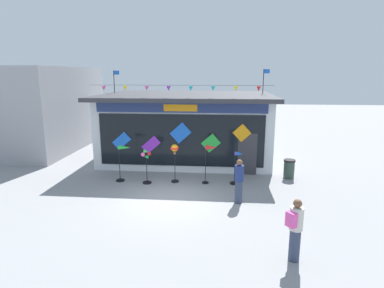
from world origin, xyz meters
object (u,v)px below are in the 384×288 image
(wind_spinner_center_left, at_px, (175,153))
(wind_spinner_far_left, at_px, (123,156))
(wind_spinner_center_right, at_px, (210,154))
(wind_spinner_right, at_px, (237,165))
(trash_bin, at_px, (289,169))
(wind_spinner_left, at_px, (146,163))
(person_mid_plaza, at_px, (295,229))
(kite_shop_building, at_px, (187,126))
(person_near_camera, at_px, (239,181))

(wind_spinner_center_left, bearing_deg, wind_spinner_far_left, -177.59)
(wind_spinner_center_right, distance_m, wind_spinner_right, 1.28)
(trash_bin, bearing_deg, wind_spinner_left, -168.32)
(wind_spinner_far_left, height_order, wind_spinner_left, wind_spinner_far_left)
(wind_spinner_center_right, height_order, person_mid_plaza, wind_spinner_center_right)
(person_mid_plaza, bearing_deg, kite_shop_building, -17.88)
(wind_spinner_center_left, height_order, trash_bin, wind_spinner_center_left)
(wind_spinner_right, bearing_deg, wind_spinner_left, -175.90)
(kite_shop_building, bearing_deg, person_mid_plaza, -69.48)
(wind_spinner_right, xyz_separation_m, person_mid_plaza, (1.19, -5.78, 0.04))
(wind_spinner_far_left, bearing_deg, wind_spinner_left, -11.01)
(wind_spinner_right, distance_m, person_near_camera, 2.10)
(kite_shop_building, height_order, wind_spinner_center_left, kite_shop_building)
(person_mid_plaza, distance_m, trash_bin, 6.94)
(person_mid_plaza, bearing_deg, person_near_camera, -20.07)
(wind_spinner_left, distance_m, trash_bin, 6.53)
(wind_spinner_center_right, bearing_deg, wind_spinner_left, -174.83)
(kite_shop_building, xyz_separation_m, wind_spinner_right, (2.62, -4.41, -0.99))
(person_near_camera, distance_m, person_mid_plaza, 3.87)
(wind_spinner_far_left, xyz_separation_m, wind_spinner_center_left, (2.30, 0.10, 0.17))
(wind_spinner_far_left, height_order, person_near_camera, person_near_camera)
(wind_spinner_far_left, distance_m, person_mid_plaza, 8.44)
(wind_spinner_left, height_order, wind_spinner_right, wind_spinner_left)
(wind_spinner_center_left, bearing_deg, person_near_camera, -38.34)
(wind_spinner_left, height_order, wind_spinner_center_left, wind_spinner_center_left)
(wind_spinner_right, bearing_deg, wind_spinner_center_left, 179.43)
(wind_spinner_center_right, relative_size, trash_bin, 1.99)
(kite_shop_building, height_order, wind_spinner_center_right, kite_shop_building)
(wind_spinner_right, bearing_deg, person_mid_plaza, -78.37)
(kite_shop_building, relative_size, trash_bin, 10.46)
(kite_shop_building, distance_m, wind_spinner_center_right, 4.70)
(wind_spinner_center_right, distance_m, person_near_camera, 2.42)
(wind_spinner_left, bearing_deg, wind_spinner_center_left, 14.34)
(wind_spinner_right, bearing_deg, wind_spinner_far_left, -179.21)
(kite_shop_building, height_order, trash_bin, kite_shop_building)
(wind_spinner_center_left, xyz_separation_m, person_near_camera, (2.69, -2.13, -0.47))
(kite_shop_building, relative_size, wind_spinner_right, 6.30)
(kite_shop_building, distance_m, wind_spinner_far_left, 5.12)
(kite_shop_building, height_order, wind_spinner_right, kite_shop_building)
(wind_spinner_far_left, relative_size, person_near_camera, 0.99)
(wind_spinner_center_left, xyz_separation_m, person_mid_plaza, (3.91, -5.81, -0.43))
(wind_spinner_left, relative_size, wind_spinner_center_right, 0.88)
(kite_shop_building, height_order, person_mid_plaza, kite_shop_building)
(person_near_camera, height_order, person_mid_plaza, same)
(wind_spinner_far_left, distance_m, wind_spinner_center_left, 2.30)
(wind_spinner_right, xyz_separation_m, trash_bin, (2.45, 1.04, -0.40))
(wind_spinner_far_left, xyz_separation_m, wind_spinner_right, (5.02, 0.07, -0.30))
(wind_spinner_center_left, height_order, person_near_camera, wind_spinner_center_left)
(wind_spinner_left, distance_m, wind_spinner_center_right, 2.79)
(wind_spinner_center_right, relative_size, person_mid_plaza, 1.04)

